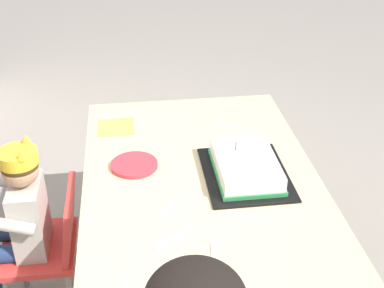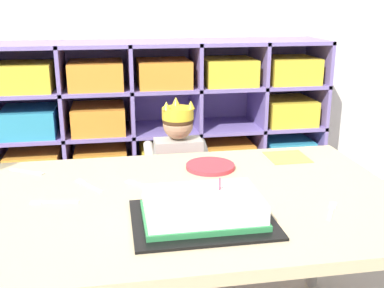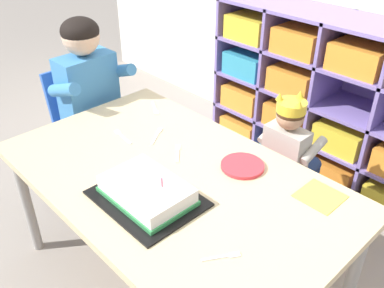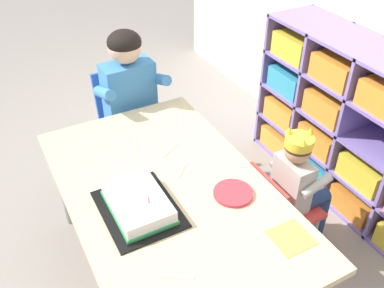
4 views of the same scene
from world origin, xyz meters
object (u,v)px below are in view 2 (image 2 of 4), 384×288
Objects in this scene: activity_table at (176,214)px; child_with_crown at (177,164)px; fork_by_napkin at (87,185)px; birthday_cake_on_tray at (202,210)px; paper_plate_stack at (210,166)px; classroom_chair_blue at (180,203)px; fork_scattered_mid_table at (332,210)px; fork_beside_plate_stack at (51,202)px; fork_near_cake_tray at (29,172)px; fork_at_table_front_edge at (140,184)px.

child_with_crown is (0.10, 0.69, -0.08)m from activity_table.
birthday_cake_on_tray is at bearing 11.57° from fork_by_napkin.
classroom_chair_blue is at bearing 99.85° from paper_plate_stack.
fork_by_napkin is at bearing -82.22° from fork_scattered_mid_table.
activity_table is at bearing 3.21° from fork_beside_plate_stack.
fork_beside_plate_stack is (-0.48, -0.66, 0.14)m from child_with_crown.
paper_plate_stack is (0.06, -0.35, 0.29)m from classroom_chair_blue.
fork_scattered_mid_table is at bearing -56.02° from paper_plate_stack.
classroom_chair_blue is 0.18m from child_with_crown.
birthday_cake_on_tray is 0.39m from fork_scattered_mid_table.
activity_table is at bearing 27.05° from fork_by_napkin.
activity_table is 0.47m from fork_scattered_mid_table.
fork_scattered_mid_table reaches higher than classroom_chair_blue.
fork_beside_plate_stack is 1.11× the size of fork_near_cake_tray.
paper_plate_stack is (0.11, 0.41, -0.02)m from birthday_cake_on_tray.
paper_plate_stack is 1.23× the size of fork_beside_plate_stack.
birthday_cake_on_tray is at bearing 86.23° from classroom_chair_blue.
fork_scattered_mid_table is (0.27, -0.41, -0.01)m from paper_plate_stack.
paper_plate_stack is 0.49m from fork_scattered_mid_table.
fork_beside_plate_stack and fork_scattered_mid_table have the same top height.
fork_scattered_mid_table is (0.33, -0.75, 0.29)m from classroom_chair_blue.
activity_table is at bearing 80.41° from classroom_chair_blue.
fork_beside_plate_stack is (-0.43, 0.19, -0.03)m from birthday_cake_on_tray.
birthday_cake_on_tray is 3.00× the size of fork_near_cake_tray.
birthday_cake_on_tray is 3.08× the size of fork_by_napkin.
birthday_cake_on_tray is (-0.05, -0.85, 0.17)m from child_with_crown.
fork_near_cake_tray is (-0.48, 0.31, 0.06)m from activity_table.
child_with_crown is at bearing 61.61° from fork_beside_plate_stack.
fork_beside_plate_stack is 0.30m from fork_near_cake_tray.
child_with_crown is 6.32× the size of fork_by_napkin.
classroom_chair_blue is at bearing 90.00° from child_with_crown.
activity_table is 3.65× the size of birthday_cake_on_tray.
fork_beside_plate_stack reaches higher than activity_table.
fork_beside_plate_stack is 1.36× the size of fork_at_table_front_edge.
fork_scattered_mid_table is (0.43, -0.17, 0.06)m from activity_table.
fork_beside_plate_stack is 1.26× the size of fork_scattered_mid_table.
fork_scattered_mid_table is (0.34, -0.85, 0.14)m from child_with_crown.
paper_plate_stack is at bearing 67.67° from fork_by_napkin.
paper_plate_stack is at bearing 29.20° from fork_beside_plate_stack.
birthday_cake_on_tray reaches higher than fork_at_table_front_edge.
fork_at_table_front_edge is at bearing -175.59° from fork_near_cake_tray.
fork_scattered_mid_table is (0.38, -0.00, -0.03)m from birthday_cake_on_tray.
child_with_crown is 0.83m from fork_beside_plate_stack.
classroom_chair_blue is 0.71× the size of child_with_crown.
paper_plate_stack is 0.65m from fork_near_cake_tray.
birthday_cake_on_tray reaches higher than paper_plate_stack.
fork_at_table_front_edge reaches higher than classroom_chair_blue.
classroom_chair_blue is at bearing 80.46° from activity_table.
fork_at_table_front_edge is at bearing 118.04° from birthday_cake_on_tray.
paper_plate_stack reaches higher than fork_by_napkin.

